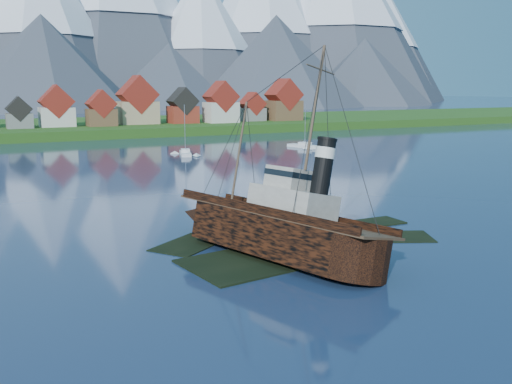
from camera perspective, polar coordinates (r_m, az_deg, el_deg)
name	(u,v)px	position (r m, az deg, el deg)	size (l,w,h in m)	color
ground	(292,248)	(59.07, 3.62, -5.64)	(1400.00, 1400.00, 0.00)	#1A2D4B
shoal	(296,244)	(61.82, 4.03, -5.24)	(31.71, 21.24, 1.14)	black
shore_bank	(58,132)	(221.42, -19.23, 5.71)	(600.00, 80.00, 3.20)	#204814
seawall	(75,141)	(183.93, -17.64, 4.93)	(600.00, 2.50, 2.00)	#3F3D38
tugboat_wreck	(268,226)	(56.77, 1.17, -3.41)	(6.38, 27.50, 21.79)	black
sailboat_d	(185,154)	(139.16, -7.07, 3.80)	(4.75, 9.53, 12.63)	silver
sailboat_e	(305,147)	(155.70, 4.90, 4.55)	(5.94, 10.92, 12.33)	silver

